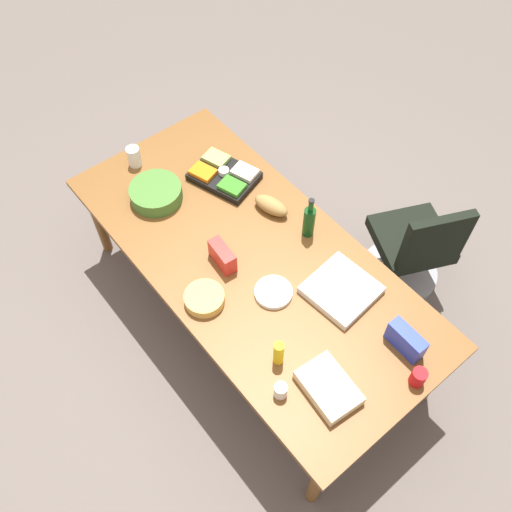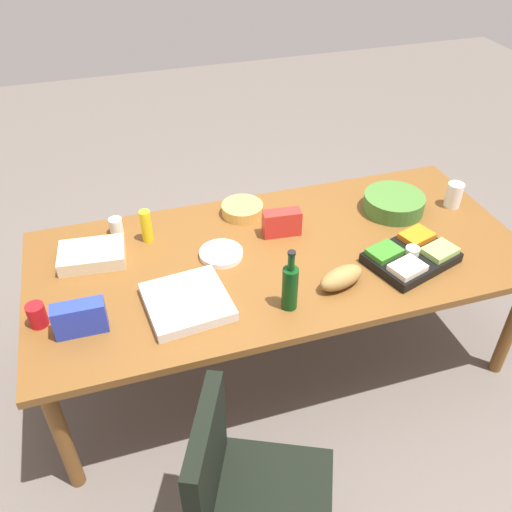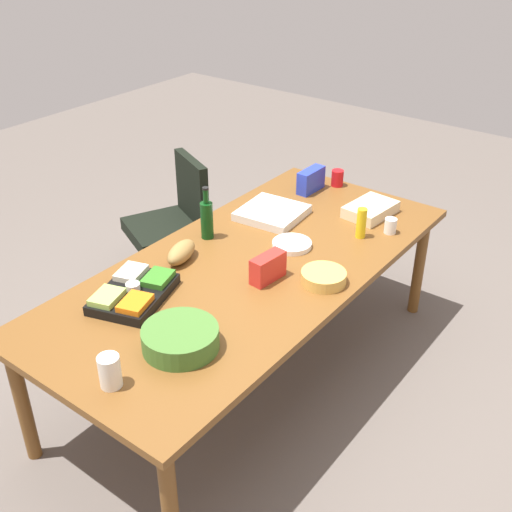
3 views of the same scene
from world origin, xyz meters
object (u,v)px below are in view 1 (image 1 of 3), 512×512
at_px(chip_bowl, 204,298).
at_px(mayo_jar, 134,157).
at_px(chip_bag_blue, 406,340).
at_px(mustard_bottle, 279,353).
at_px(paper_cup, 281,391).
at_px(sheet_cake, 329,387).
at_px(salad_bowl, 156,193).
at_px(conference_table, 251,261).
at_px(office_chair, 412,251).
at_px(red_solo_cup, 418,377).
at_px(paper_plate_stack, 273,292).
at_px(pizza_box, 341,290).
at_px(bread_loaf, 271,206).
at_px(chip_bag_red, 222,256).
at_px(veggie_tray, 224,175).
at_px(wine_bottle, 309,221).

bearing_deg(chip_bowl, mayo_jar, 166.84).
bearing_deg(chip_bag_blue, mustard_bottle, -122.42).
distance_m(chip_bowl, paper_cup, 0.69).
bearing_deg(sheet_cake, salad_bowl, 178.74).
relative_size(conference_table, office_chair, 2.73).
relative_size(red_solo_cup, chip_bowl, 0.48).
relative_size(red_solo_cup, chip_bag_blue, 0.50).
relative_size(paper_plate_stack, mayo_jar, 1.53).
bearing_deg(mayo_jar, chip_bag_blue, 10.68).
bearing_deg(pizza_box, salad_bowl, -166.93).
height_order(office_chair, bread_loaf, office_chair).
relative_size(chip_bag_red, paper_cup, 2.22).
bearing_deg(veggie_tray, bread_loaf, 8.97).
bearing_deg(chip_bag_blue, office_chair, 123.52).
relative_size(red_solo_cup, mayo_jar, 0.77).
height_order(red_solo_cup, mustard_bottle, mustard_bottle).
xyz_separation_m(paper_plate_stack, chip_bowl, (-0.21, -0.34, 0.02)).
bearing_deg(bread_loaf, mayo_jar, -153.28).
bearing_deg(mustard_bottle, salad_bowl, 174.64).
distance_m(chip_bowl, chip_bag_blue, 1.13).
xyz_separation_m(bread_loaf, wine_bottle, (0.28, 0.06, 0.07)).
height_order(mayo_jar, chip_bowl, mayo_jar).
height_order(conference_table, paper_plate_stack, paper_plate_stack).
xyz_separation_m(wine_bottle, chip_bowl, (-0.01, -0.78, -0.09)).
height_order(chip_bag_red, bread_loaf, chip_bag_red).
bearing_deg(mayo_jar, wine_bottle, 23.49).
distance_m(sheet_cake, pizza_box, 0.60).
bearing_deg(paper_cup, chip_bag_red, 162.37).
relative_size(mustard_bottle, chip_bag_blue, 0.81).
height_order(bread_loaf, pizza_box, bread_loaf).
distance_m(paper_plate_stack, mayo_jar, 1.38).
bearing_deg(sheet_cake, paper_plate_stack, 165.91).
xyz_separation_m(salad_bowl, sheet_cake, (1.65, -0.04, -0.01)).
bearing_deg(chip_bag_red, paper_cup, -17.63).
bearing_deg(paper_plate_stack, bread_loaf, 141.16).
distance_m(conference_table, mustard_bottle, 0.71).
bearing_deg(mustard_bottle, conference_table, 153.20).
bearing_deg(red_solo_cup, office_chair, 128.32).
distance_m(veggie_tray, mustard_bottle, 1.35).
bearing_deg(red_solo_cup, veggie_tray, 177.03).
xyz_separation_m(veggie_tray, paper_cup, (1.37, -0.68, 0.01)).
xyz_separation_m(paper_plate_stack, bread_loaf, (-0.48, 0.39, 0.04)).
relative_size(chip_bowl, chip_bag_blue, 1.05).
bearing_deg(red_solo_cup, salad_bowl, -169.56).
height_order(office_chair, salad_bowl, office_chair).
bearing_deg(wine_bottle, paper_plate_stack, -65.81).
bearing_deg(mustard_bottle, bread_loaf, 142.01).
xyz_separation_m(chip_bag_red, paper_cup, (0.84, -0.27, -0.03)).
bearing_deg(paper_plate_stack, sheet_cake, -14.09).
bearing_deg(office_chair, wine_bottle, -119.05).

